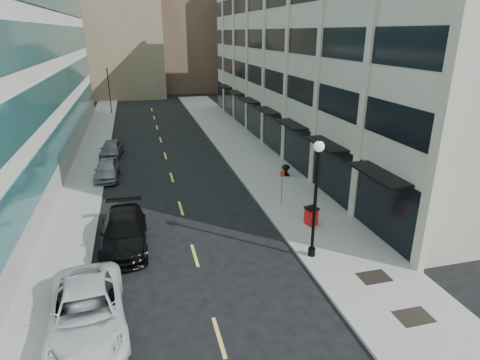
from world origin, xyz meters
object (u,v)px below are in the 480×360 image
car_black_pickup (124,232)px  trash_bin (311,215)px  lamppost (316,190)px  car_grey_sedan (111,149)px  car_white_van (87,311)px  sign_post (282,181)px  car_silver_sedan (107,169)px  urn_planter (286,169)px  traffic_signal (107,71)px

car_black_pickup → trash_bin: 10.43m
lamppost → car_grey_sedan: bearing=116.5°
car_grey_sedan → car_white_van: bearing=-83.4°
car_white_van → car_grey_sedan: size_ratio=1.39×
car_white_van → car_black_pickup: 6.36m
sign_post → car_silver_sedan: bearing=136.1°
car_white_van → car_grey_sedan: (-0.00, 23.35, -0.10)m
trash_bin → sign_post: size_ratio=0.44×
lamppost → sign_post: 6.83m
sign_post → trash_bin: bearing=-87.1°
car_black_pickup → car_silver_sedan: size_ratio=1.33×
urn_planter → car_white_van: bearing=-133.2°
trash_bin → lamppost: lamppost is taller
car_grey_sedan → trash_bin: (11.70, -17.50, -0.01)m
car_black_pickup → car_silver_sedan: car_black_pickup is taller
sign_post → car_white_van: bearing=-148.2°
lamppost → urn_planter: 12.26m
car_grey_sedan → car_silver_sedan: bearing=-84.4°
car_black_pickup → urn_planter: 14.40m
lamppost → sign_post: (0.78, 6.49, -1.99)m
car_black_pickup → car_silver_sedan: 11.21m
car_black_pickup → sign_post: bearing=17.2°
trash_bin → car_silver_sedan: bearing=123.6°
car_white_van → car_black_pickup: size_ratio=1.04×
traffic_signal → lamppost: traffic_signal is taller
car_black_pickup → car_grey_sedan: (-1.28, 17.12, -0.10)m
car_white_van → sign_post: (11.09, 9.13, 0.87)m
car_grey_sedan → lamppost: lamppost is taller
traffic_signal → lamppost: size_ratio=1.16×
car_silver_sedan → car_black_pickup: bearing=-80.5°
lamppost → traffic_signal: bearing=104.9°
car_white_van → car_black_pickup: (1.27, 6.23, 0.00)m
car_silver_sedan → car_grey_sedan: (0.11, 6.00, -0.00)m
traffic_signal → car_black_pickup: 38.49m
lamppost → sign_post: bearing=83.2°
car_silver_sedan → lamppost: bearing=-52.3°
car_black_pickup → car_silver_sedan: (-1.39, 11.12, -0.10)m
car_silver_sedan → sign_post: size_ratio=1.80×
trash_bin → sign_post: 3.48m
sign_post → urn_planter: 5.58m
car_white_van → trash_bin: 13.08m
car_grey_sedan → sign_post: sign_post is taller
trash_bin → sign_post: (-0.61, 3.28, 0.98)m
car_black_pickup → lamppost: 10.13m
car_white_van → urn_planter: (13.29, 14.16, -0.15)m
car_white_van → car_grey_sedan: bearing=85.1°
car_grey_sedan → sign_post: (11.09, -14.22, 0.96)m
car_black_pickup → car_grey_sedan: size_ratio=1.33×
car_white_van → lamppost: (10.31, 2.64, 2.85)m
traffic_signal → car_white_van: 44.63m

